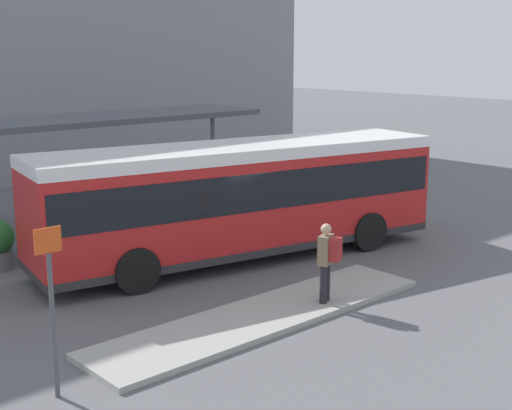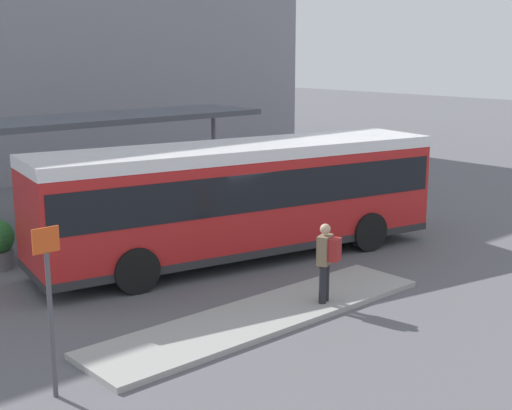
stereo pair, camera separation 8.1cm
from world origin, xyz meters
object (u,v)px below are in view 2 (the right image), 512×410
(bicycle_orange, at_px, (395,186))
(bicycle_white, at_px, (360,180))
(platform_sign, at_px, (50,305))
(bicycle_blue, at_px, (379,183))
(pedestrian_waiting, at_px, (327,258))
(potted_planter_near_shelter, at_px, (45,229))
(city_bus, at_px, (241,192))

(bicycle_orange, relative_size, bicycle_white, 0.98)
(bicycle_orange, height_order, bicycle_white, bicycle_white)
(platform_sign, bearing_deg, bicycle_orange, 20.21)
(bicycle_blue, xyz_separation_m, platform_sign, (-16.93, -7.01, 1.19))
(pedestrian_waiting, xyz_separation_m, bicycle_blue, (10.73, 7.16, -0.74))
(pedestrian_waiting, xyz_separation_m, platform_sign, (-6.20, 0.15, 0.44))
(bicycle_blue, bearing_deg, platform_sign, 118.73)
(bicycle_orange, distance_m, potted_planter_near_shelter, 13.45)
(bicycle_orange, relative_size, platform_sign, 0.62)
(pedestrian_waiting, bearing_deg, city_bus, -37.17)
(pedestrian_waiting, distance_m, bicycle_white, 13.24)
(bicycle_white, bearing_deg, bicycle_orange, 15.13)
(bicycle_blue, relative_size, bicycle_white, 0.97)
(city_bus, height_order, pedestrian_waiting, city_bus)
(bicycle_blue, bearing_deg, bicycle_white, 18.14)
(platform_sign, bearing_deg, pedestrian_waiting, -1.35)
(pedestrian_waiting, distance_m, platform_sign, 6.22)
(pedestrian_waiting, bearing_deg, potted_planter_near_shelter, -4.20)
(bicycle_white, height_order, potted_planter_near_shelter, potted_planter_near_shelter)
(bicycle_white, height_order, platform_sign, platform_sign)
(bicycle_white, bearing_deg, potted_planter_near_shelter, -79.81)
(bicycle_orange, bearing_deg, platform_sign, 113.12)
(platform_sign, bearing_deg, bicycle_blue, 22.50)
(bicycle_white, bearing_deg, pedestrian_waiting, -43.30)
(bicycle_blue, xyz_separation_m, potted_planter_near_shelter, (-13.38, 0.69, 0.31))
(city_bus, bearing_deg, bicycle_blue, 28.89)
(pedestrian_waiting, xyz_separation_m, bicycle_orange, (10.71, 6.37, -0.74))
(city_bus, xyz_separation_m, bicycle_white, (9.54, 3.94, -1.40))
(bicycle_white, relative_size, platform_sign, 0.63)
(city_bus, relative_size, pedestrian_waiting, 6.48)
(bicycle_orange, distance_m, platform_sign, 18.06)
(bicycle_orange, relative_size, potted_planter_near_shelter, 1.30)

